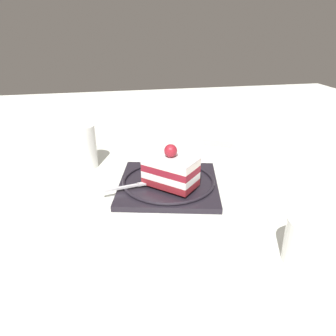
% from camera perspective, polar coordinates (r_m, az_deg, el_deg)
% --- Properties ---
extents(ground_plane, '(2.40, 2.40, 0.00)m').
position_cam_1_polar(ground_plane, '(0.74, 0.45, -4.32)').
color(ground_plane, silver).
extents(dessert_plate, '(0.28, 0.28, 0.02)m').
position_cam_1_polar(dessert_plate, '(0.75, 0.00, -2.77)').
color(dessert_plate, black).
rests_on(dessert_plate, ground_plane).
extents(cake_slice, '(0.13, 0.13, 0.10)m').
position_cam_1_polar(cake_slice, '(0.71, 0.27, -0.21)').
color(cake_slice, maroon).
rests_on(cake_slice, dessert_plate).
extents(whipped_cream_dollop, '(0.04, 0.04, 0.05)m').
position_cam_1_polar(whipped_cream_dollop, '(0.81, 0.42, 2.12)').
color(whipped_cream_dollop, white).
rests_on(whipped_cream_dollop, dessert_plate).
extents(fork, '(0.03, 0.13, 0.00)m').
position_cam_1_polar(fork, '(0.72, -6.51, -3.19)').
color(fork, silver).
rests_on(fork, dessert_plate).
extents(drink_glass_near, '(0.08, 0.08, 0.08)m').
position_cam_1_polar(drink_glass_near, '(0.57, 24.10, -12.34)').
color(drink_glass_near, white).
rests_on(drink_glass_near, ground_plane).
extents(drink_glass_far, '(0.07, 0.07, 0.12)m').
position_cam_1_polar(drink_glass_far, '(0.87, -14.90, 3.52)').
color(drink_glass_far, white).
rests_on(drink_glass_far, ground_plane).
extents(folded_napkin, '(0.10, 0.11, 0.00)m').
position_cam_1_polar(folded_napkin, '(1.03, 8.73, 4.37)').
color(folded_napkin, beige).
rests_on(folded_napkin, ground_plane).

